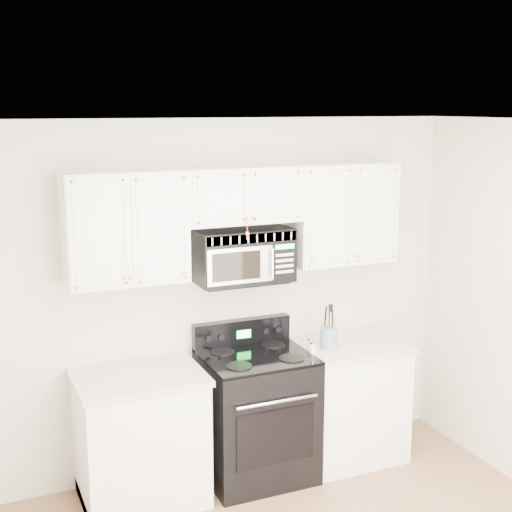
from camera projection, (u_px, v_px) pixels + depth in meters
room at (354, 376)px, 3.71m from camera, size 3.51×3.51×2.61m
base_cabinet_left at (141, 442)px, 4.88m from camera, size 0.86×0.65×0.92m
base_cabinet_right at (344, 404)px, 5.50m from camera, size 0.86×0.65×0.92m
range at (256, 414)px, 5.19m from camera, size 0.76×0.69×1.12m
upper_cabinets at (240, 214)px, 5.01m from camera, size 2.44×0.37×0.75m
microwave at (243, 255)px, 5.06m from camera, size 0.69×0.39×0.38m
utensil_crock at (328, 337)px, 5.27m from camera, size 0.13×0.13×0.33m
shaker_salt at (313, 348)px, 5.13m from camera, size 0.04×0.04×0.10m
shaker_pepper at (310, 344)px, 5.24m from camera, size 0.04×0.04×0.09m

